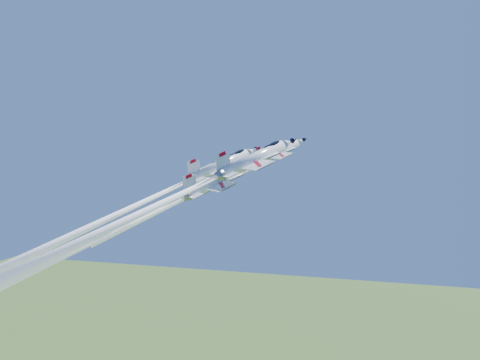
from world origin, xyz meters
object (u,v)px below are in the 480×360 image
(jet_right, at_px, (162,203))
(jet_left, at_px, (116,215))
(jet_lead, at_px, (216,182))
(jet_slot, at_px, (93,241))

(jet_right, bearing_deg, jet_left, -172.21)
(jet_lead, xyz_separation_m, jet_right, (-4.19, -15.10, -2.55))
(jet_lead, distance_m, jet_slot, 25.29)
(jet_lead, distance_m, jet_left, 19.65)
(jet_right, distance_m, jet_slot, 13.14)
(jet_slot, bearing_deg, jet_lead, 90.46)
(jet_left, bearing_deg, jet_lead, 60.86)
(jet_lead, height_order, jet_slot, jet_slot)
(jet_right, xyz_separation_m, jet_slot, (-11.12, -2.96, -6.35))
(jet_left, height_order, jet_slot, jet_left)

